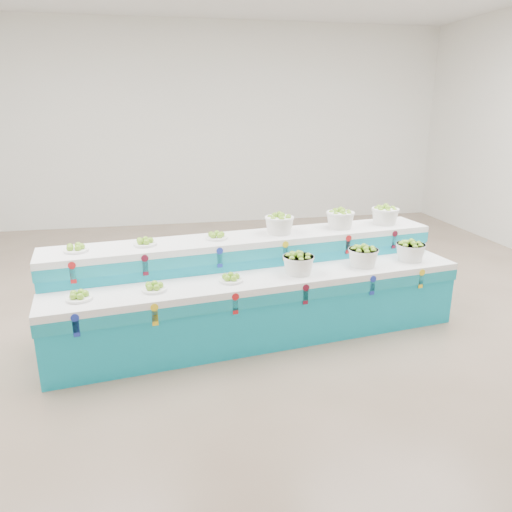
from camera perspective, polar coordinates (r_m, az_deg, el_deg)
The scene contains 15 objects.
ground at distance 5.77m, azimuth -0.33°, elevation -7.28°, with size 10.00×10.00×0.00m, color #725D4B.
back_wall at distance 10.20m, azimuth -5.94°, elevation 15.01°, with size 10.00×10.00×0.00m, color silver.
display_stand at distance 5.26m, azimuth -0.00°, elevation -3.74°, with size 4.40×1.13×1.02m, color #119DB9, non-canonical shape.
plate_lower_left at distance 4.66m, azimuth -20.21°, elevation -4.35°, with size 0.24×0.24×0.09m, color white.
plate_lower_mid at distance 4.69m, azimuth -11.97°, elevation -3.52°, with size 0.24×0.24×0.09m, color white.
plate_lower_right at distance 4.83m, azimuth -2.99°, elevation -2.53°, with size 0.24×0.24×0.09m, color white.
basket_lower_left at distance 5.04m, azimuth 5.03°, elevation -0.83°, with size 0.33×0.33×0.23m, color silver, non-canonical shape.
basket_lower_mid at distance 5.39m, azimuth 12.53°, elevation 0.03°, with size 0.33×0.33×0.23m, color silver, non-canonical shape.
basket_lower_right at distance 5.73m, azimuth 17.77°, elevation 0.63°, with size 0.33×0.33×0.23m, color silver, non-canonical shape.
plate_upper_left at distance 5.09m, azimuth -20.54°, elevation 0.97°, with size 0.24×0.24×0.09m, color white.
plate_upper_mid at distance 5.11m, azimuth -13.01°, elevation 1.71°, with size 0.24×0.24×0.09m, color white.
plate_upper_right at distance 5.24m, azimuth -4.72°, elevation 2.48°, with size 0.24×0.24×0.09m, color white.
basket_upper_left at distance 5.44m, azimuth 2.77°, elevation 3.87°, with size 0.33×0.33×0.23m, color silver, non-canonical shape.
basket_upper_mid at distance 5.77m, azimuth 9.92°, elevation 4.40°, with size 0.33×0.33×0.23m, color silver, non-canonical shape.
basket_upper_right at distance 6.09m, azimuth 15.00°, elevation 4.74°, with size 0.33×0.33×0.23m, color silver, non-canonical shape.
Camera 1 is at (-1.00, -5.14, 2.41)m, focal length 33.87 mm.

